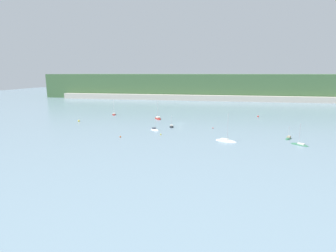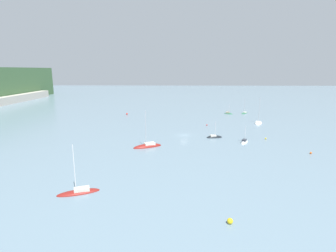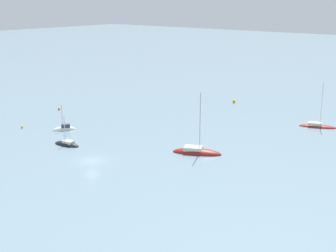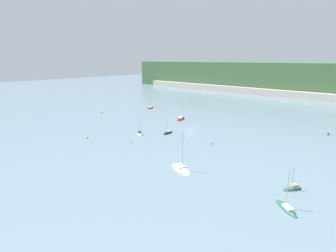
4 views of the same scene
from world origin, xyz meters
TOP-DOWN VIEW (x-y plane):
  - ground_plane at (0.00, 0.00)m, footprint 600.00×600.00m
  - sailboat_1 at (-14.58, 11.60)m, footprint 6.37×9.21m
  - sailboat_4 at (-9.34, -18.92)m, footprint 4.82×3.86m
  - sailboat_5 at (-45.23, 21.54)m, footprint 4.92×8.13m
  - sailboat_6 at (-2.98, -10.23)m, footprint 2.87×5.79m
  - mooring_buoy_1 at (-4.71, -27.23)m, footprint 0.52×0.52m
  - mooring_buoy_3 at (-20.19, -34.45)m, footprint 0.56×0.56m
  - mooring_buoy_4 at (-54.68, -5.05)m, footprint 0.89×0.89m

SIDE VIEW (x-z plane):
  - ground_plane at x=0.00m, z-range 0.00..0.00m
  - sailboat_6 at x=-2.98m, z-range -3.14..3.29m
  - sailboat_1 at x=-14.58m, z-range -5.94..6.13m
  - sailboat_4 at x=-9.34m, z-range -3.06..3.29m
  - sailboat_5 at x=-45.23m, z-range -4.96..5.20m
  - mooring_buoy_1 at x=-4.71m, z-range 0.00..0.52m
  - mooring_buoy_3 at x=-20.19m, z-range 0.00..0.56m
  - mooring_buoy_4 at x=-54.68m, z-range 0.00..0.89m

